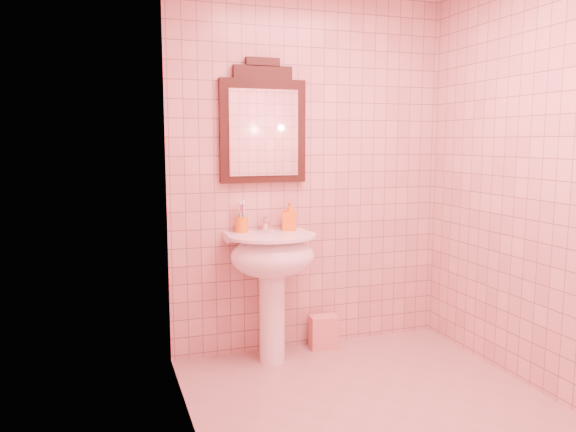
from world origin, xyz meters
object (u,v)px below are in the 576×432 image
object	(u,v)px
soap_dispenser	(290,216)
towel	(323,332)
toothbrush_cup	(242,224)
mirror	(263,126)
pedestal_sink	(272,265)

from	to	relation	value
soap_dispenser	towel	size ratio (longest dim) A/B	0.85
toothbrush_cup	soap_dispenser	size ratio (longest dim) A/B	0.96
mirror	toothbrush_cup	bearing A→B (deg)	-163.57
toothbrush_cup	towel	bearing A→B (deg)	-2.94
soap_dispenser	pedestal_sink	bearing A→B (deg)	-118.05
mirror	toothbrush_cup	xyz separation A→B (m)	(-0.17, -0.05, -0.65)
mirror	towel	xyz separation A→B (m)	(0.42, -0.08, -1.45)
mirror	towel	world-z (taller)	mirror
mirror	towel	bearing A→B (deg)	-10.68
pedestal_sink	towel	size ratio (longest dim) A/B	3.69
toothbrush_cup	soap_dispenser	xyz separation A→B (m)	(0.33, -0.02, 0.04)
pedestal_sink	mirror	xyz separation A→B (m)	(0.00, 0.20, 0.91)
mirror	soap_dispenser	bearing A→B (deg)	-23.57
soap_dispenser	towel	xyz separation A→B (m)	(0.25, -0.01, -0.84)
pedestal_sink	mirror	distance (m)	0.93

